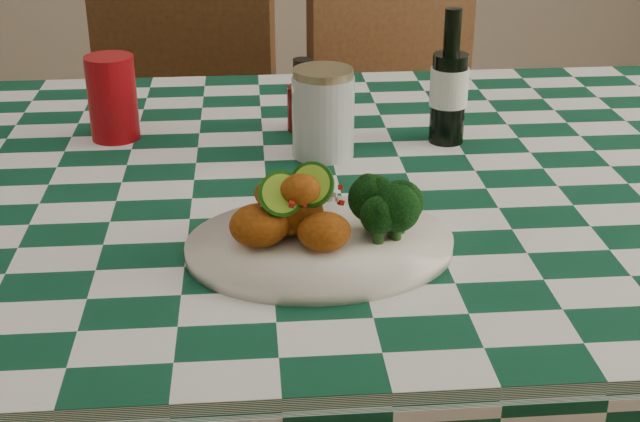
{
  "coord_description": "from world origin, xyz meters",
  "views": [
    {
      "loc": [
        -0.02,
        -1.18,
        1.29
      ],
      "look_at": [
        0.06,
        -0.24,
        0.84
      ],
      "focal_mm": 50.0,
      "sensor_mm": 36.0,
      "label": 1
    }
  ],
  "objects_px": {
    "plate": "(320,246)",
    "red_tumbler": "(112,98)",
    "dining_table": "(272,400)",
    "wooden_chair_left": "(157,174)",
    "ketchup_bottle": "(303,95)",
    "mason_jar": "(323,113)",
    "beer_bottle": "(450,77)",
    "fried_chicken_pile": "(300,208)",
    "wooden_chair_right": "(429,165)"
  },
  "relations": [
    {
      "from": "plate",
      "to": "red_tumbler",
      "type": "bearing_deg",
      "value": 124.91
    },
    {
      "from": "plate",
      "to": "mason_jar",
      "type": "height_order",
      "value": "mason_jar"
    },
    {
      "from": "plate",
      "to": "beer_bottle",
      "type": "height_order",
      "value": "beer_bottle"
    },
    {
      "from": "red_tumbler",
      "to": "beer_bottle",
      "type": "xyz_separation_m",
      "value": [
        0.52,
        -0.06,
        0.04
      ]
    },
    {
      "from": "fried_chicken_pile",
      "to": "red_tumbler",
      "type": "relative_size",
      "value": 0.98
    },
    {
      "from": "dining_table",
      "to": "wooden_chair_right",
      "type": "distance_m",
      "value": 0.86
    },
    {
      "from": "fried_chicken_pile",
      "to": "wooden_chair_right",
      "type": "distance_m",
      "value": 1.12
    },
    {
      "from": "mason_jar",
      "to": "wooden_chair_right",
      "type": "bearing_deg",
      "value": 65.11
    },
    {
      "from": "wooden_chair_left",
      "to": "dining_table",
      "type": "bearing_deg",
      "value": -54.28
    },
    {
      "from": "ketchup_bottle",
      "to": "wooden_chair_right",
      "type": "xyz_separation_m",
      "value": [
        0.34,
        0.56,
        -0.36
      ]
    },
    {
      "from": "fried_chicken_pile",
      "to": "red_tumbler",
      "type": "distance_m",
      "value": 0.5
    },
    {
      "from": "wooden_chair_left",
      "to": "ketchup_bottle",
      "type": "bearing_deg",
      "value": -42.38
    },
    {
      "from": "fried_chicken_pile",
      "to": "wooden_chair_left",
      "type": "height_order",
      "value": "wooden_chair_left"
    },
    {
      "from": "red_tumbler",
      "to": "wooden_chair_left",
      "type": "xyz_separation_m",
      "value": [
        -0.0,
        0.54,
        -0.36
      ]
    },
    {
      "from": "fried_chicken_pile",
      "to": "beer_bottle",
      "type": "height_order",
      "value": "beer_bottle"
    },
    {
      "from": "beer_bottle",
      "to": "wooden_chair_left",
      "type": "distance_m",
      "value": 0.89
    },
    {
      "from": "plate",
      "to": "mason_jar",
      "type": "bearing_deg",
      "value": 84.35
    },
    {
      "from": "mason_jar",
      "to": "beer_bottle",
      "type": "height_order",
      "value": "beer_bottle"
    },
    {
      "from": "plate",
      "to": "wooden_chair_right",
      "type": "height_order",
      "value": "wooden_chair_right"
    },
    {
      "from": "beer_bottle",
      "to": "fried_chicken_pile",
      "type": "bearing_deg",
      "value": -125.21
    },
    {
      "from": "plate",
      "to": "fried_chicken_pile",
      "type": "relative_size",
      "value": 2.45
    },
    {
      "from": "red_tumbler",
      "to": "ketchup_bottle",
      "type": "xyz_separation_m",
      "value": [
        0.3,
        0.01,
        -0.01
      ]
    },
    {
      "from": "fried_chicken_pile",
      "to": "mason_jar",
      "type": "relative_size",
      "value": 0.98
    },
    {
      "from": "dining_table",
      "to": "plate",
      "type": "relative_size",
      "value": 5.13
    },
    {
      "from": "dining_table",
      "to": "wooden_chair_left",
      "type": "distance_m",
      "value": 0.77
    },
    {
      "from": "dining_table",
      "to": "ketchup_bottle",
      "type": "distance_m",
      "value": 0.5
    },
    {
      "from": "fried_chicken_pile",
      "to": "beer_bottle",
      "type": "distance_m",
      "value": 0.44
    },
    {
      "from": "dining_table",
      "to": "wooden_chair_left",
      "type": "relative_size",
      "value": 1.67
    },
    {
      "from": "red_tumbler",
      "to": "wooden_chair_right",
      "type": "xyz_separation_m",
      "value": [
        0.64,
        0.57,
        -0.37
      ]
    },
    {
      "from": "dining_table",
      "to": "red_tumbler",
      "type": "bearing_deg",
      "value": 141.95
    },
    {
      "from": "red_tumbler",
      "to": "wooden_chair_left",
      "type": "relative_size",
      "value": 0.14
    },
    {
      "from": "fried_chicken_pile",
      "to": "wooden_chair_left",
      "type": "distance_m",
      "value": 1.06
    },
    {
      "from": "plate",
      "to": "wooden_chair_right",
      "type": "bearing_deg",
      "value": 70.9
    },
    {
      "from": "dining_table",
      "to": "mason_jar",
      "type": "distance_m",
      "value": 0.48
    },
    {
      "from": "dining_table",
      "to": "wooden_chair_right",
      "type": "xyz_separation_m",
      "value": [
        0.4,
        0.76,
        0.09
      ]
    },
    {
      "from": "wooden_chair_right",
      "to": "fried_chicken_pile",
      "type": "bearing_deg",
      "value": -129.55
    },
    {
      "from": "ketchup_bottle",
      "to": "wooden_chair_left",
      "type": "height_order",
      "value": "wooden_chair_left"
    },
    {
      "from": "plate",
      "to": "dining_table",
      "type": "bearing_deg",
      "value": 103.95
    },
    {
      "from": "plate",
      "to": "red_tumbler",
      "type": "relative_size",
      "value": 2.41
    },
    {
      "from": "beer_bottle",
      "to": "wooden_chair_right",
      "type": "bearing_deg",
      "value": 79.87
    },
    {
      "from": "fried_chicken_pile",
      "to": "wooden_chair_left",
      "type": "relative_size",
      "value": 0.13
    },
    {
      "from": "dining_table",
      "to": "plate",
      "type": "xyz_separation_m",
      "value": [
        0.06,
        -0.24,
        0.4
      ]
    },
    {
      "from": "fried_chicken_pile",
      "to": "wooden_chair_right",
      "type": "xyz_separation_m",
      "value": [
        0.37,
        0.99,
        -0.36
      ]
    },
    {
      "from": "plate",
      "to": "fried_chicken_pile",
      "type": "height_order",
      "value": "fried_chicken_pile"
    },
    {
      "from": "red_tumbler",
      "to": "beer_bottle",
      "type": "relative_size",
      "value": 0.63
    },
    {
      "from": "fried_chicken_pile",
      "to": "mason_jar",
      "type": "height_order",
      "value": "mason_jar"
    },
    {
      "from": "ketchup_bottle",
      "to": "mason_jar",
      "type": "bearing_deg",
      "value": -78.71
    },
    {
      "from": "ketchup_bottle",
      "to": "beer_bottle",
      "type": "xyz_separation_m",
      "value": [
        0.22,
        -0.07,
        0.05
      ]
    },
    {
      "from": "mason_jar",
      "to": "wooden_chair_left",
      "type": "relative_size",
      "value": 0.14
    },
    {
      "from": "dining_table",
      "to": "red_tumbler",
      "type": "height_order",
      "value": "red_tumbler"
    }
  ]
}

